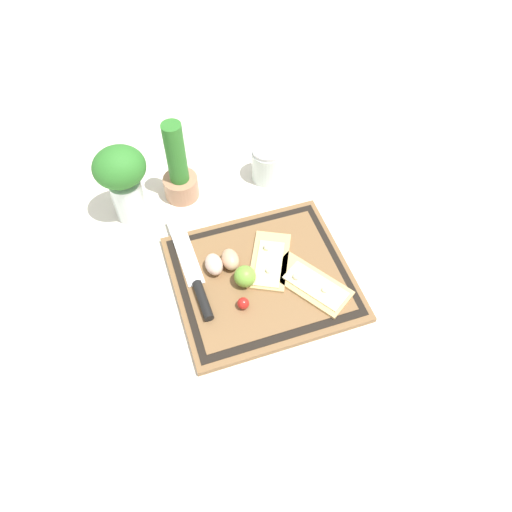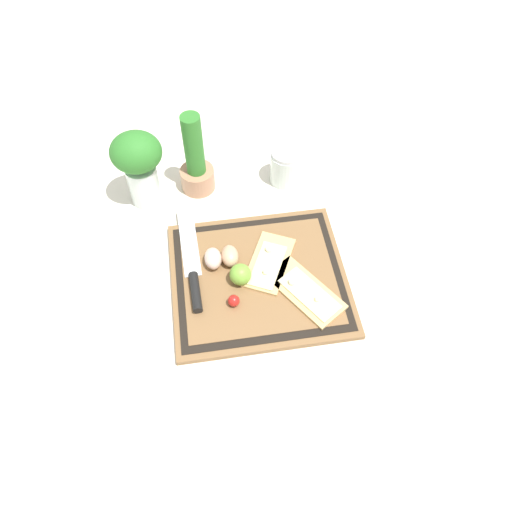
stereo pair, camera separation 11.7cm
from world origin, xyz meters
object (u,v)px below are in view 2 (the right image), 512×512
object	(u,v)px
egg_pink	(213,258)
pizza_slice_near	(306,292)
pizza_slice_far	(269,263)
knife	(193,273)
egg_brown	(230,256)
herb_glass	(139,163)
sauce_jar	(286,168)
lime	(240,274)
cherry_tomato_red	(234,301)
herb_pot	(196,165)

from	to	relation	value
egg_pink	pizza_slice_near	bearing A→B (deg)	-29.66
pizza_slice_far	knife	size ratio (longest dim) A/B	0.60
knife	egg_brown	distance (m)	0.10
egg_pink	herb_glass	world-z (taller)	herb_glass
herb_glass	knife	bearing A→B (deg)	-69.67
pizza_slice_near	egg_brown	world-z (taller)	egg_brown
knife	herb_glass	world-z (taller)	herb_glass
egg_pink	sauce_jar	xyz separation A→B (m)	(0.22, 0.27, 0.01)
pizza_slice_far	knife	distance (m)	0.18
lime	herb_glass	distance (m)	0.38
sauce_jar	herb_glass	size ratio (longest dim) A/B	0.46
knife	egg_pink	size ratio (longest dim) A/B	5.43
cherry_tomato_red	lime	bearing A→B (deg)	68.76
pizza_slice_far	sauce_jar	distance (m)	0.30
cherry_tomato_red	herb_glass	size ratio (longest dim) A/B	0.12
pizza_slice_near	herb_pot	size ratio (longest dim) A/B	0.87
herb_pot	herb_glass	world-z (taller)	herb_pot
egg_brown	herb_glass	distance (m)	0.33
egg_brown	herb_pot	distance (m)	0.28
egg_brown	lime	distance (m)	0.06
pizza_slice_near	cherry_tomato_red	xyz separation A→B (m)	(-0.17, -0.00, 0.01)
pizza_slice_far	lime	bearing A→B (deg)	-153.29
pizza_slice_near	herb_glass	world-z (taller)	herb_glass
lime	cherry_tomato_red	bearing A→B (deg)	-111.24
pizza_slice_far	egg_brown	world-z (taller)	egg_brown
pizza_slice_near	knife	xyz separation A→B (m)	(-0.25, 0.09, 0.00)
lime	herb_pot	size ratio (longest dim) A/B	0.22
herb_pot	sauce_jar	bearing A→B (deg)	-2.09
herb_pot	pizza_slice_near	bearing A→B (deg)	-61.22
sauce_jar	pizza_slice_far	bearing A→B (deg)	-108.14
egg_pink	herb_pot	world-z (taller)	herb_pot
egg_brown	lime	size ratio (longest dim) A/B	1.14
cherry_tomato_red	herb_glass	bearing A→B (deg)	116.94
cherry_tomato_red	herb_pot	bearing A→B (deg)	96.94
egg_brown	lime	world-z (taller)	lime
pizza_slice_far	lime	distance (m)	0.08
pizza_slice_near	pizza_slice_far	distance (m)	0.12
pizza_slice_far	egg_brown	distance (m)	0.09
egg_pink	egg_brown	bearing A→B (deg)	1.99
sauce_jar	herb_glass	distance (m)	0.39
egg_pink	cherry_tomato_red	bearing A→B (deg)	-73.93
knife	herb_pot	xyz separation A→B (m)	(0.04, 0.30, 0.06)
cherry_tomato_red	egg_pink	bearing A→B (deg)	106.07
pizza_slice_near	lime	size ratio (longest dim) A/B	4.03
pizza_slice_far	egg_pink	xyz separation A→B (m)	(-0.13, 0.02, 0.01)
herb_glass	cherry_tomato_red	bearing A→B (deg)	-63.06
herb_glass	herb_pot	bearing A→B (deg)	10.56
egg_brown	egg_pink	size ratio (longest dim) A/B	1.00
pizza_slice_far	lime	xyz separation A→B (m)	(-0.07, -0.04, 0.02)
knife	egg_pink	world-z (taller)	egg_pink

